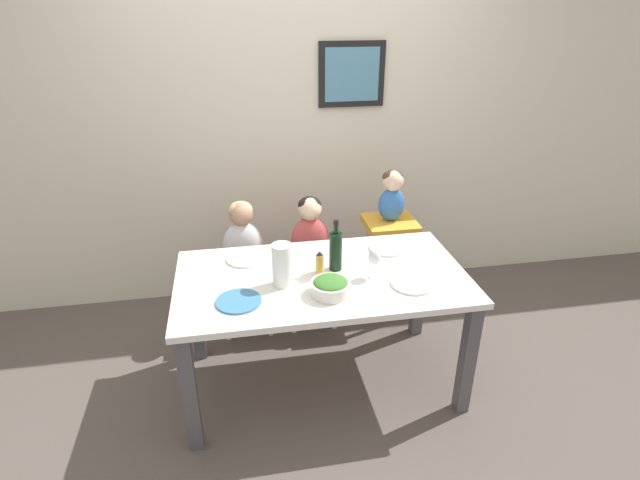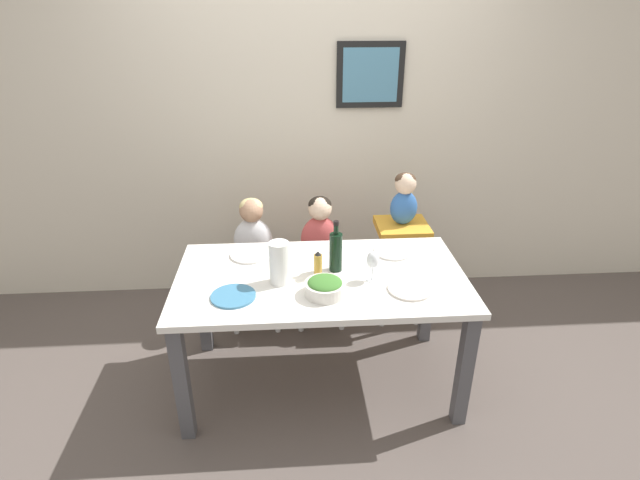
{
  "view_description": "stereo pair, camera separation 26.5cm",
  "coord_description": "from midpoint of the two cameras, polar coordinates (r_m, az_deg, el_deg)",
  "views": [
    {
      "loc": [
        -0.43,
        -2.28,
        2.06
      ],
      "look_at": [
        0.0,
        0.06,
        0.9
      ],
      "focal_mm": 28.0,
      "sensor_mm": 36.0,
      "label": 1
    },
    {
      "loc": [
        -0.16,
        -2.31,
        2.06
      ],
      "look_at": [
        0.0,
        0.06,
        0.9
      ],
      "focal_mm": 28.0,
      "sensor_mm": 36.0,
      "label": 2
    }
  ],
  "objects": [
    {
      "name": "dinner_plate_front_right",
      "position": [
        2.61,
        7.67,
        -5.08
      ],
      "size": [
        0.22,
        0.22,
        0.01
      ],
      "color": "silver",
      "rests_on": "dining_table"
    },
    {
      "name": "chair_right_highchair",
      "position": [
        3.42,
        5.7,
        -0.34
      ],
      "size": [
        0.34,
        0.32,
        0.72
      ],
      "color": "silver",
      "rests_on": "ground_plane"
    },
    {
      "name": "chair_far_left",
      "position": [
        3.39,
        -10.74,
        -4.23
      ],
      "size": [
        0.4,
        0.38,
        0.46
      ],
      "color": "silver",
      "rests_on": "ground_plane"
    },
    {
      "name": "ground_plane",
      "position": [
        3.1,
        -2.32,
        -15.77
      ],
      "size": [
        14.0,
        14.0,
        0.0
      ],
      "primitive_type": "plane",
      "color": "#564C47"
    },
    {
      "name": "wall_back",
      "position": [
        3.54,
        -5.46,
        14.24
      ],
      "size": [
        10.0,
        0.09,
        2.7
      ],
      "color": "beige",
      "rests_on": "ground_plane"
    },
    {
      "name": "dinner_plate_back_right",
      "position": [
        2.96,
        5.23,
        -0.97
      ],
      "size": [
        0.22,
        0.22,
        0.01
      ],
      "color": "silver",
      "rests_on": "dining_table"
    },
    {
      "name": "person_child_left",
      "position": [
        3.25,
        -11.18,
        0.51
      ],
      "size": [
        0.25,
        0.16,
        0.46
      ],
      "color": "silver",
      "rests_on": "chair_far_left"
    },
    {
      "name": "person_baby_right",
      "position": [
        3.28,
        5.97,
        5.39
      ],
      "size": [
        0.18,
        0.14,
        0.35
      ],
      "color": "#3366B2",
      "rests_on": "chair_right_highchair"
    },
    {
      "name": "salad_bowl_large",
      "position": [
        2.49,
        -1.84,
        -5.39
      ],
      "size": [
        0.2,
        0.2,
        0.09
      ],
      "color": "silver",
      "rests_on": "dining_table"
    },
    {
      "name": "chair_far_center",
      "position": [
        3.4,
        -3.33,
        -3.63
      ],
      "size": [
        0.4,
        0.38,
        0.46
      ],
      "color": "silver",
      "rests_on": "ground_plane"
    },
    {
      "name": "condiment_bottle_hot_sauce",
      "position": [
        2.62,
        -2.93,
        -2.94
      ],
      "size": [
        0.04,
        0.04,
        0.15
      ],
      "color": "#BC8E33",
      "rests_on": "dining_table"
    },
    {
      "name": "person_child_center",
      "position": [
        3.26,
        -3.47,
        1.11
      ],
      "size": [
        0.25,
        0.16,
        0.46
      ],
      "color": "#C64C4C",
      "rests_on": "chair_far_center"
    },
    {
      "name": "dining_table",
      "position": [
        2.73,
        -2.55,
        -5.94
      ],
      "size": [
        1.55,
        0.84,
        0.72
      ],
      "color": "white",
      "rests_on": "ground_plane"
    },
    {
      "name": "wine_glass_near",
      "position": [
        2.6,
        3.36,
        -2.13
      ],
      "size": [
        0.07,
        0.07,
        0.17
      ],
      "color": "white",
      "rests_on": "dining_table"
    },
    {
      "name": "wine_bottle",
      "position": [
        2.68,
        -1.02,
        -1.22
      ],
      "size": [
        0.07,
        0.07,
        0.29
      ],
      "color": "black",
      "rests_on": "dining_table"
    },
    {
      "name": "paper_towel_roll",
      "position": [
        2.55,
        -7.31,
        -2.93
      ],
      "size": [
        0.1,
        0.1,
        0.23
      ],
      "color": "white",
      "rests_on": "dining_table"
    },
    {
      "name": "dinner_plate_back_left",
      "position": [
        2.88,
        -11.07,
        -2.14
      ],
      "size": [
        0.22,
        0.22,
        0.01
      ],
      "color": "silver",
      "rests_on": "dining_table"
    },
    {
      "name": "dinner_plate_front_left",
      "position": [
        2.5,
        -12.31,
        -6.94
      ],
      "size": [
        0.22,
        0.22,
        0.01
      ],
      "color": "teal",
      "rests_on": "dining_table"
    }
  ]
}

